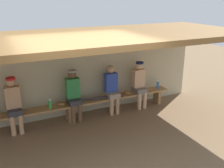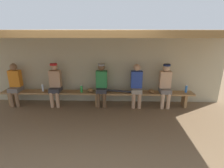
# 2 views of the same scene
# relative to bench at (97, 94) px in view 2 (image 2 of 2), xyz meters

# --- Properties ---
(ground_plane) EXTENTS (24.00, 24.00, 0.00)m
(ground_plane) POSITION_rel_bench_xyz_m (0.00, -1.55, -0.39)
(ground_plane) COLOR brown
(back_wall) EXTENTS (8.00, 0.20, 2.20)m
(back_wall) POSITION_rel_bench_xyz_m (0.00, 0.45, 0.71)
(back_wall) COLOR #B7AD8C
(back_wall) RESTS_ON ground
(dugout_roof) EXTENTS (8.00, 2.80, 0.12)m
(dugout_roof) POSITION_rel_bench_xyz_m (0.00, -0.85, 1.87)
(dugout_roof) COLOR brown
(dugout_roof) RESTS_ON back_wall
(bench) EXTENTS (6.00, 0.36, 0.46)m
(bench) POSITION_rel_bench_xyz_m (0.00, 0.00, 0.00)
(bench) COLOR #9E7547
(bench) RESTS_ON ground
(player_shirtless_tan) EXTENTS (0.34, 0.42, 1.34)m
(player_shirtless_tan) POSITION_rel_bench_xyz_m (2.11, 0.00, 0.36)
(player_shirtless_tan) COLOR slate
(player_shirtless_tan) RESTS_ON ground
(player_rightmost) EXTENTS (0.34, 0.42, 1.34)m
(player_rightmost) POSITION_rel_bench_xyz_m (1.23, 0.00, 0.34)
(player_rightmost) COLOR gray
(player_rightmost) RESTS_ON ground
(player_in_blue) EXTENTS (0.34, 0.42, 1.34)m
(player_in_blue) POSITION_rel_bench_xyz_m (-2.56, 0.00, 0.34)
(player_in_blue) COLOR slate
(player_in_blue) RESTS_ON ground
(player_in_red) EXTENTS (0.34, 0.42, 1.34)m
(player_in_red) POSITION_rel_bench_xyz_m (0.15, 0.00, 0.36)
(player_in_red) COLOR #333338
(player_in_red) RESTS_ON ground
(player_with_sunglasses) EXTENTS (0.34, 0.42, 1.34)m
(player_with_sunglasses) POSITION_rel_bench_xyz_m (-1.29, 0.00, 0.36)
(player_with_sunglasses) COLOR #333338
(player_with_sunglasses) RESTS_ON ground
(water_bottle_clear) EXTENTS (0.07, 0.07, 0.24)m
(water_bottle_clear) POSITION_rel_bench_xyz_m (2.77, 0.02, 0.19)
(water_bottle_clear) COLOR blue
(water_bottle_clear) RESTS_ON bench
(water_bottle_green) EXTENTS (0.07, 0.07, 0.23)m
(water_bottle_green) POSITION_rel_bench_xyz_m (-1.71, 0.01, 0.18)
(water_bottle_green) COLOR silver
(water_bottle_green) RESTS_ON bench
(water_bottle_orange) EXTENTS (0.08, 0.08, 0.23)m
(water_bottle_orange) POSITION_rel_bench_xyz_m (-0.47, -0.04, 0.18)
(water_bottle_orange) COLOR green
(water_bottle_orange) RESTS_ON bench
(baseball_glove_tan) EXTENTS (0.28, 0.29, 0.09)m
(baseball_glove_tan) POSITION_rel_bench_xyz_m (-0.19, 0.01, 0.12)
(baseball_glove_tan) COLOR olive
(baseball_glove_tan) RESTS_ON bench
(baseball_glove_worn) EXTENTS (0.24, 0.28, 0.09)m
(baseball_glove_worn) POSITION_rel_bench_xyz_m (1.70, -0.01, 0.12)
(baseball_glove_worn) COLOR olive
(baseball_glove_worn) RESTS_ON bench
(baseball_bat) EXTENTS (0.89, 0.21, 0.07)m
(baseball_bat) POSITION_rel_bench_xyz_m (0.71, -0.00, 0.11)
(baseball_bat) COLOR #333338
(baseball_bat) RESTS_ON bench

